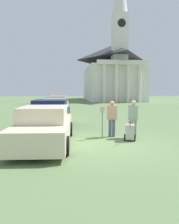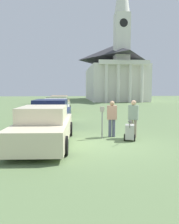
# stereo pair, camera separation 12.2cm
# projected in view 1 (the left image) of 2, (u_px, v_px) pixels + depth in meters

# --- Properties ---
(ground_plane) EXTENTS (120.00, 120.00, 0.00)m
(ground_plane) POSITION_uv_depth(u_px,v_px,m) (109.00, 144.00, 8.68)
(ground_plane) COLOR #607A4C
(parked_car_cream) EXTENTS (2.24, 5.00, 1.50)m
(parked_car_cream) POSITION_uv_depth(u_px,v_px,m) (45.00, 127.00, 8.49)
(parked_car_cream) COLOR beige
(parked_car_cream) RESTS_ON ground_plane
(parked_car_navy) EXTENTS (2.25, 4.71, 1.60)m
(parked_car_navy) POSITION_uv_depth(u_px,v_px,m) (51.00, 115.00, 11.92)
(parked_car_navy) COLOR #19234C
(parked_car_navy) RESTS_ON ground_plane
(parked_car_white) EXTENTS (2.12, 4.80, 1.48)m
(parked_car_white) POSITION_uv_depth(u_px,v_px,m) (54.00, 110.00, 15.50)
(parked_car_white) COLOR silver
(parked_car_white) RESTS_ON ground_plane
(parked_car_sage) EXTENTS (2.24, 5.29, 1.50)m
(parked_car_sage) POSITION_uv_depth(u_px,v_px,m) (57.00, 106.00, 19.05)
(parked_car_sage) COLOR gray
(parked_car_sage) RESTS_ON ground_plane
(parked_car_tan) EXTENTS (2.12, 5.11, 1.52)m
(parked_car_tan) POSITION_uv_depth(u_px,v_px,m) (58.00, 103.00, 22.38)
(parked_car_tan) COLOR tan
(parked_car_tan) RESTS_ON ground_plane
(parking_meter) EXTENTS (0.18, 0.09, 1.41)m
(parking_meter) POSITION_uv_depth(u_px,v_px,m) (102.00, 116.00, 9.49)
(parking_meter) COLOR slate
(parking_meter) RESTS_ON ground_plane
(person_worker) EXTENTS (0.43, 0.24, 1.64)m
(person_worker) POSITION_uv_depth(u_px,v_px,m) (112.00, 116.00, 9.87)
(person_worker) COLOR #515670
(person_worker) RESTS_ON ground_plane
(person_supervisor) EXTENTS (0.47, 0.39, 1.68)m
(person_supervisor) POSITION_uv_depth(u_px,v_px,m) (133.00, 116.00, 9.66)
(person_supervisor) COLOR gray
(person_supervisor) RESTS_ON ground_plane
(equipment_cart) EXTENTS (0.53, 1.00, 1.00)m
(equipment_cart) POSITION_uv_depth(u_px,v_px,m) (130.00, 132.00, 9.13)
(equipment_cart) COLOR #B2B2AD
(equipment_cart) RESTS_ON ground_plane
(church) EXTENTS (9.89, 17.83, 23.23)m
(church) POSITION_uv_depth(u_px,v_px,m) (112.00, 71.00, 43.21)
(church) COLOR silver
(church) RESTS_ON ground_plane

